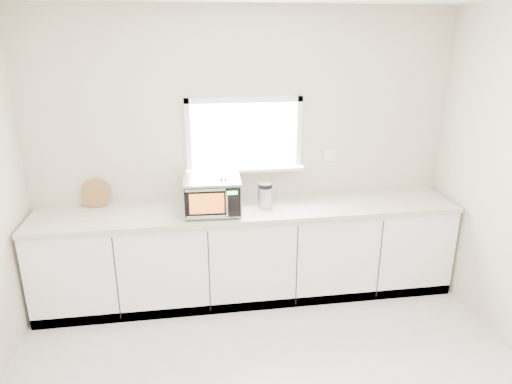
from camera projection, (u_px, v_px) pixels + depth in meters
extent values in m
cube|color=beige|center=(244.00, 155.00, 4.37)|extent=(4.00, 0.02, 2.70)
cube|color=white|center=(244.00, 135.00, 4.29)|extent=(1.00, 0.02, 0.60)
cube|color=white|center=(245.00, 169.00, 4.34)|extent=(1.12, 0.16, 0.03)
cube|color=white|center=(244.00, 100.00, 4.17)|extent=(1.10, 0.04, 0.05)
cube|color=white|center=(245.00, 168.00, 4.39)|extent=(1.10, 0.04, 0.05)
cube|color=white|center=(188.00, 137.00, 4.20)|extent=(0.05, 0.04, 0.70)
cube|color=white|center=(299.00, 133.00, 4.35)|extent=(0.05, 0.04, 0.70)
cube|color=white|center=(330.00, 155.00, 4.49)|extent=(0.12, 0.01, 0.12)
cube|color=white|center=(249.00, 254.00, 4.39)|extent=(3.92, 0.60, 0.88)
cube|color=beige|center=(249.00, 210.00, 4.23)|extent=(3.92, 0.64, 0.04)
cylinder|color=black|center=(189.00, 219.00, 3.95)|extent=(0.02, 0.02, 0.01)
cylinder|color=black|center=(190.00, 207.00, 4.23)|extent=(0.02, 0.02, 0.01)
cylinder|color=black|center=(237.00, 217.00, 4.00)|extent=(0.02, 0.02, 0.01)
cylinder|color=black|center=(235.00, 205.00, 4.28)|extent=(0.02, 0.02, 0.01)
cube|color=#A9ABB0|center=(212.00, 196.00, 4.06)|extent=(0.51, 0.40, 0.30)
cube|color=black|center=(213.00, 203.00, 3.88)|extent=(0.48, 0.03, 0.26)
cube|color=orange|center=(207.00, 204.00, 3.87)|extent=(0.29, 0.02, 0.18)
cylinder|color=silver|center=(227.00, 204.00, 3.87)|extent=(0.02, 0.02, 0.23)
cube|color=black|center=(233.00, 203.00, 3.89)|extent=(0.12, 0.01, 0.26)
cube|color=#19FF33|center=(232.00, 193.00, 3.86)|extent=(0.08, 0.01, 0.03)
cube|color=silver|center=(212.00, 179.00, 4.01)|extent=(0.51, 0.40, 0.01)
cube|color=#402617|center=(222.00, 198.00, 4.07)|extent=(0.18, 0.26, 0.28)
cube|color=black|center=(220.00, 188.00, 3.97)|extent=(0.03, 0.05, 0.10)
cube|color=black|center=(223.00, 186.00, 3.98)|extent=(0.03, 0.05, 0.10)
cube|color=black|center=(227.00, 188.00, 4.00)|extent=(0.03, 0.05, 0.10)
cube|color=black|center=(222.00, 184.00, 3.96)|extent=(0.03, 0.05, 0.10)
cube|color=black|center=(226.00, 184.00, 3.98)|extent=(0.03, 0.05, 0.10)
cylinder|color=olive|center=(96.00, 193.00, 4.21)|extent=(0.27, 0.06, 0.27)
cylinder|color=#A9ABB0|center=(265.00, 197.00, 4.22)|extent=(0.15, 0.15, 0.19)
cylinder|color=black|center=(265.00, 185.00, 4.18)|extent=(0.14, 0.14, 0.05)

